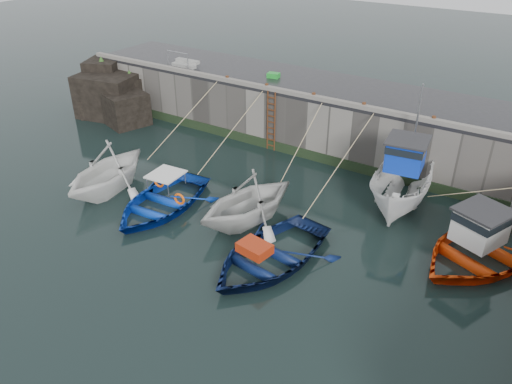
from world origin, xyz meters
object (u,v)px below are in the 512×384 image
Objects in this scene: bollard_e at (434,119)px; fish_crate at (273,75)px; boat_far_orange at (483,248)px; boat_far_white at (403,184)px; boat_near_white at (110,189)px; bollard_c at (314,95)px; boat_near_navy at (269,261)px; bollard_a at (227,78)px; ladder at (271,122)px; bollard_b at (267,86)px; boat_near_blue at (161,207)px; boat_near_blacktrim at (248,220)px; bollard_d at (364,105)px.

fish_crate is at bearing 168.48° from bollard_e.
boat_far_white is at bearing 173.98° from boat_far_orange.
bollard_c is (6.05, 8.11, 3.30)m from boat_near_white.
bollard_a reaches higher than boat_near_navy.
bollard_e reaches higher than ladder.
boat_far_orange is 13.01m from bollard_b.
bollard_a reaches higher than boat_near_blue.
ladder is 11.43× the size of bollard_a.
boat_near_blacktrim reaches higher than boat_near_blue.
boat_far_orange is at bearing -19.24° from bollard_b.
bollard_e is at bearing 67.89° from boat_near_blacktrim.
ladder is 0.65× the size of boat_near_white.
bollard_c is at bearing 178.27° from boat_far_orange.
bollard_d is (5.30, 0.00, 0.00)m from bollard_b.
bollard_b is (-8.21, 2.13, 2.30)m from boat_far_white.
fish_crate is (-1.24, 2.22, 1.70)m from ladder.
boat_near_navy is (2.20, -1.87, 0.00)m from boat_near_blacktrim.
boat_near_blacktrim is 0.75× the size of boat_far_white.
bollard_b is at bearing 180.00° from bollard_d.
boat_near_blue is 8.23× the size of fish_crate.
bollard_c is at bearing 151.29° from boat_far_white.
ladder is 12.16m from boat_far_orange.
boat_near_navy is at bearing -119.31° from boat_far_white.
bollard_a is at bearing 100.64° from boat_near_blue.
ladder reaches higher than boat_near_blue.
bollard_c is at bearing 0.00° from bollard_b.
bollard_a is 1.00× the size of bollard_b.
bollard_a is at bearing 180.00° from bollard_d.
bollard_a is 1.00× the size of bollard_e.
boat_far_orange is 14.38m from fish_crate.
boat_near_white is 17.59× the size of bollard_e.
boat_near_white is 8.96m from boat_near_navy.
boat_near_navy is 19.75× the size of bollard_c.
boat_near_white is at bearing -175.54° from boat_near_navy.
bollard_d is at bearing 89.11° from boat_near_blacktrim.
bollard_b reaches higher than fish_crate.
bollard_c reaches higher than fish_crate.
bollard_a is at bearing 161.18° from boat_far_white.
boat_far_white reaches higher than ladder.
boat_near_white is 8.80m from bollard_a.
bollard_e is at bearing 0.00° from bollard_a.
boat_far_orange is 26.64× the size of bollard_d.
bollard_a and bollard_c have the same top height.
boat_far_white is at bearing -36.22° from bollard_d.
boat_near_blacktrim is at bearing 13.06° from boat_near_blue.
bollard_a is (-2.21, 8.00, 3.30)m from boat_near_blue.
bollard_b is (-5.59, 8.69, 3.30)m from boat_near_navy.
boat_near_white is 14.74m from bollard_e.
boat_near_blacktrim is 16.89× the size of bollard_d.
boat_near_blue is 0.96× the size of boat_near_navy.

